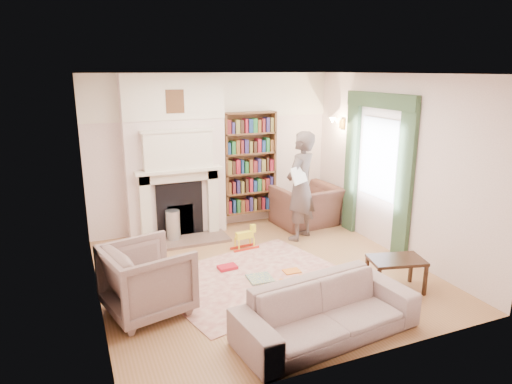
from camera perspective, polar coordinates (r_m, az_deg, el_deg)
name	(u,v)px	position (r m, az deg, el deg)	size (l,w,h in m)	color
floor	(263,272)	(6.73, 0.83, -10.02)	(4.50, 4.50, 0.00)	olive
ceiling	(263,74)	(6.09, 0.94, 14.57)	(4.50, 4.50, 0.00)	white
wall_back	(214,152)	(8.33, -5.33, 4.97)	(4.50, 4.50, 0.00)	white
wall_front	(359,230)	(4.38, 12.76, -4.70)	(4.50, 4.50, 0.00)	white
wall_left	(90,196)	(5.77, -20.05, -0.44)	(4.50, 4.50, 0.00)	white
wall_right	(395,166)	(7.44, 17.02, 3.14)	(4.50, 4.50, 0.00)	white
fireplace	(175,158)	(7.96, -10.06, 4.22)	(1.70, 0.58, 2.80)	white
bookcase	(249,163)	(8.47, -0.82, 3.64)	(1.00, 0.24, 1.85)	brown
window	(379,158)	(7.72, 15.08, 4.08)	(0.02, 0.90, 1.30)	silver
curtain_left	(405,183)	(7.22, 18.09, 1.09)	(0.07, 0.32, 2.40)	#2B422A
curtain_right	(351,165)	(8.30, 11.85, 3.27)	(0.07, 0.32, 2.40)	#2B422A
pelmet	(380,100)	(7.58, 15.29, 10.98)	(0.09, 1.70, 0.24)	#2B422A
wall_sconce	(333,124)	(8.43, 9.60, 8.37)	(0.20, 0.24, 0.24)	gold
rug	(252,278)	(6.54, -0.48, -10.72)	(2.52, 1.94, 0.01)	beige
armchair_reading	(306,206)	(8.64, 6.28, -1.72)	(1.14, 1.00, 0.74)	#442924
armchair_left	(147,279)	(5.69, -13.43, -10.56)	(0.92, 0.94, 0.86)	gray
sofa	(327,311)	(5.21, 8.84, -14.47)	(2.06, 0.80, 0.60)	#B5AA96
man_reading	(301,186)	(7.77, 5.61, 0.73)	(0.68, 0.45, 1.87)	#534543
newspaper	(299,175)	(7.47, 5.37, 2.12)	(0.41, 0.02, 0.28)	white
coffee_table	(395,274)	(6.42, 17.03, -9.82)	(0.70, 0.45, 0.45)	#372013
paraffin_heater	(173,226)	(7.91, -10.32, -4.21)	(0.24, 0.24, 0.55)	#B4B9BD
rocking_horse	(245,238)	(7.47, -1.44, -5.73)	(0.45, 0.18, 0.40)	yellow
board_game	(260,279)	(6.49, 0.52, -10.76)	(0.33, 0.33, 0.03)	#DAD64D
game_box_lid	(227,267)	(6.82, -3.59, -9.36)	(0.27, 0.18, 0.05)	red
comic_annuals	(295,277)	(6.57, 4.85, -10.55)	(0.69, 0.56, 0.02)	red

